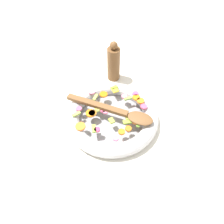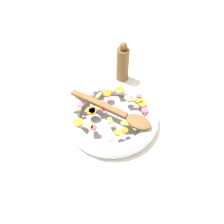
% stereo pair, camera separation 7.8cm
% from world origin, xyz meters
% --- Properties ---
extents(ground_plane, '(4.00, 4.00, 0.00)m').
position_xyz_m(ground_plane, '(0.00, 0.00, 0.00)').
color(ground_plane, silver).
extents(skillet, '(0.34, 0.34, 0.05)m').
position_xyz_m(skillet, '(0.00, 0.00, 0.02)').
color(skillet, gray).
rests_on(skillet, ground_plane).
extents(chopped_vegetables, '(0.27, 0.26, 0.01)m').
position_xyz_m(chopped_vegetables, '(0.01, 0.00, 0.05)').
color(chopped_vegetables, orange).
rests_on(chopped_vegetables, skillet).
extents(wooden_spoon, '(0.10, 0.32, 0.01)m').
position_xyz_m(wooden_spoon, '(0.00, -0.02, 0.06)').
color(wooden_spoon, brown).
rests_on(wooden_spoon, chopped_vegetables).
extents(pepper_mill, '(0.05, 0.05, 0.18)m').
position_xyz_m(pepper_mill, '(0.21, 0.12, 0.08)').
color(pepper_mill, brown).
rests_on(pepper_mill, ground_plane).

